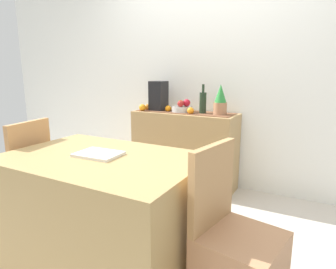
# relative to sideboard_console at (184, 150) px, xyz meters

# --- Properties ---
(ground_plane) EXTENTS (6.40, 6.40, 0.02)m
(ground_plane) POSITION_rel_sideboard_console_xyz_m (0.21, -0.92, -0.43)
(ground_plane) COLOR beige
(ground_plane) RESTS_ON ground
(room_wall_rear) EXTENTS (6.40, 0.06, 2.70)m
(room_wall_rear) POSITION_rel_sideboard_console_xyz_m (0.21, 0.26, 0.93)
(room_wall_rear) COLOR white
(room_wall_rear) RESTS_ON ground
(sideboard_console) EXTENTS (1.13, 0.42, 0.84)m
(sideboard_console) POSITION_rel_sideboard_console_xyz_m (0.00, 0.00, 0.00)
(sideboard_console) COLOR tan
(sideboard_console) RESTS_ON ground
(table_runner) EXTENTS (1.06, 0.32, 0.01)m
(table_runner) POSITION_rel_sideboard_console_xyz_m (0.00, 0.00, 0.42)
(table_runner) COLOR brown
(table_runner) RESTS_ON sideboard_console
(fruit_bowl) EXTENTS (0.23, 0.23, 0.06)m
(fruit_bowl) POSITION_rel_sideboard_console_xyz_m (-0.04, 0.00, 0.45)
(fruit_bowl) COLOR silver
(fruit_bowl) RESTS_ON table_runner
(apple_front) EXTENTS (0.07, 0.07, 0.07)m
(apple_front) POSITION_rel_sideboard_console_xyz_m (-0.02, -0.07, 0.52)
(apple_front) COLOR #AE2622
(apple_front) RESTS_ON fruit_bowl
(apple_upper) EXTENTS (0.07, 0.07, 0.07)m
(apple_upper) POSITION_rel_sideboard_console_xyz_m (-0.05, -0.00, 0.52)
(apple_upper) COLOR gold
(apple_upper) RESTS_ON fruit_bowl
(apple_rear) EXTENTS (0.08, 0.08, 0.08)m
(apple_rear) POSITION_rel_sideboard_console_xyz_m (0.02, -0.00, 0.52)
(apple_rear) COLOR red
(apple_rear) RESTS_ON fruit_bowl
(wine_bottle) EXTENTS (0.07, 0.07, 0.30)m
(wine_bottle) POSITION_rel_sideboard_console_xyz_m (0.20, -0.00, 0.54)
(wine_bottle) COLOR #203020
(wine_bottle) RESTS_ON sideboard_console
(coffee_maker) EXTENTS (0.16, 0.18, 0.33)m
(coffee_maker) POSITION_rel_sideboard_console_xyz_m (-0.33, 0.00, 0.58)
(coffee_maker) COLOR black
(coffee_maker) RESTS_ON sideboard_console
(potted_plant) EXTENTS (0.14, 0.14, 0.31)m
(potted_plant) POSITION_rel_sideboard_console_xyz_m (0.39, 0.00, 0.56)
(potted_plant) COLOR #AB7653
(potted_plant) RESTS_ON sideboard_console
(orange_loose_end) EXTENTS (0.07, 0.07, 0.07)m
(orange_loose_end) POSITION_rel_sideboard_console_xyz_m (-0.18, -0.04, 0.45)
(orange_loose_end) COLOR orange
(orange_loose_end) RESTS_ON sideboard_console
(orange_loose_far) EXTENTS (0.08, 0.08, 0.08)m
(orange_loose_far) POSITION_rel_sideboard_console_xyz_m (-0.46, -0.13, 0.46)
(orange_loose_far) COLOR orange
(orange_loose_far) RESTS_ON sideboard_console
(orange_loose_mid) EXTENTS (0.07, 0.07, 0.07)m
(orange_loose_mid) POSITION_rel_sideboard_console_xyz_m (-0.46, -0.04, 0.45)
(orange_loose_mid) COLOR orange
(orange_loose_mid) RESTS_ON sideboard_console
(orange_loose_near_bowl) EXTENTS (0.07, 0.07, 0.07)m
(orange_loose_near_bowl) POSITION_rel_sideboard_console_xyz_m (0.11, -0.09, 0.45)
(orange_loose_near_bowl) COLOR orange
(orange_loose_near_bowl) RESTS_ON sideboard_console
(dining_table) EXTENTS (1.27, 0.85, 0.74)m
(dining_table) POSITION_rel_sideboard_console_xyz_m (0.11, -1.47, -0.05)
(dining_table) COLOR tan
(dining_table) RESTS_ON ground
(open_book) EXTENTS (0.29, 0.22, 0.02)m
(open_book) POSITION_rel_sideboard_console_xyz_m (0.08, -1.46, 0.33)
(open_book) COLOR white
(open_book) RESTS_ON dining_table
(chair_near_window) EXTENTS (0.46, 0.46, 0.90)m
(chair_near_window) POSITION_rel_sideboard_console_xyz_m (-0.79, -1.46, -0.15)
(chair_near_window) COLOR tan
(chair_near_window) RESTS_ON ground
(chair_by_corner) EXTENTS (0.46, 0.46, 0.90)m
(chair_by_corner) POSITION_rel_sideboard_console_xyz_m (1.01, -1.46, -0.15)
(chair_by_corner) COLOR tan
(chair_by_corner) RESTS_ON ground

